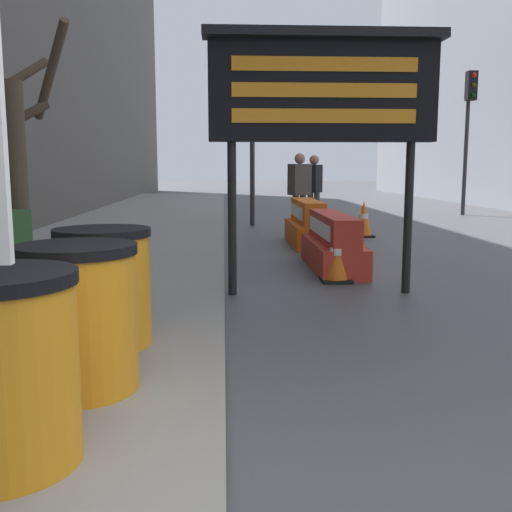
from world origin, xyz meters
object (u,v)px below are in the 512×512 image
object	(u,v)px
barrel_drum_middle	(78,317)
jersey_barrier_red_striped	(332,245)
pedestrian_worker	(299,186)
jersey_barrier_orange_far	(307,225)
barrel_drum_back	(103,287)
traffic_light_near_curb	(252,102)
message_board	(323,91)
traffic_cone_far	(363,219)
traffic_cone_mid	(336,256)
traffic_cone_near	(358,234)
traffic_light_far_side	(469,112)
pedestrian_passerby	(314,185)

from	to	relation	value
barrel_drum_middle	jersey_barrier_red_striped	size ratio (longest dim) A/B	0.40
pedestrian_worker	jersey_barrier_orange_far	bearing A→B (deg)	55.96
barrel_drum_back	traffic_light_near_curb	world-z (taller)	traffic_light_near_curb
barrel_drum_back	jersey_barrier_orange_far	distance (m)	7.21
pedestrian_worker	message_board	bearing A→B (deg)	53.78
traffic_cone_far	traffic_cone_mid	bearing A→B (deg)	-106.97
traffic_cone_near	traffic_light_near_curb	bearing A→B (deg)	110.58
traffic_cone_near	traffic_cone_mid	distance (m)	3.08
barrel_drum_middle	jersey_barrier_orange_far	size ratio (longest dim) A/B	0.42
jersey_barrier_red_striped	traffic_cone_far	distance (m)	4.11
barrel_drum_middle	traffic_cone_far	world-z (taller)	barrel_drum_middle
jersey_barrier_orange_far	traffic_light_far_side	xyz separation A→B (m)	(5.72, 6.61, 2.69)
jersey_barrier_red_striped	traffic_cone_mid	bearing A→B (deg)	-97.58
barrel_drum_middle	pedestrian_worker	xyz separation A→B (m)	(2.53, 9.63, 0.45)
traffic_cone_near	traffic_light_near_curb	world-z (taller)	traffic_light_near_curb
message_board	traffic_light_far_side	xyz separation A→B (m)	(6.18, 11.02, 0.76)
barrel_drum_middle	jersey_barrier_red_striped	world-z (taller)	barrel_drum_middle
message_board	pedestrian_passerby	bearing A→B (deg)	82.07
barrel_drum_middle	traffic_cone_near	size ratio (longest dim) A/B	1.53
traffic_cone_mid	pedestrian_worker	bearing A→B (deg)	87.67
traffic_light_near_curb	traffic_light_far_side	xyz separation A→B (m)	(6.58, 2.96, 0.04)
jersey_barrier_red_striped	traffic_light_far_side	world-z (taller)	traffic_light_far_side
barrel_drum_middle	jersey_barrier_orange_far	world-z (taller)	barrel_drum_middle
message_board	jersey_barrier_red_striped	world-z (taller)	message_board
jersey_barrier_orange_far	pedestrian_passerby	distance (m)	3.40
traffic_light_near_curb	pedestrian_worker	distance (m)	2.79
traffic_cone_mid	traffic_light_near_curb	distance (m)	7.87
barrel_drum_back	traffic_cone_far	size ratio (longest dim) A/B	1.16
jersey_barrier_red_striped	traffic_light_near_curb	world-z (taller)	traffic_light_near_curb
jersey_barrier_red_striped	traffic_cone_far	world-z (taller)	jersey_barrier_red_striped
pedestrian_worker	pedestrian_passerby	bearing A→B (deg)	-142.50
traffic_cone_mid	traffic_cone_far	xyz separation A→B (m)	(1.49, 4.90, 0.04)
jersey_barrier_red_striped	pedestrian_worker	world-z (taller)	pedestrian_worker
barrel_drum_back	pedestrian_worker	distance (m)	9.10
traffic_cone_far	pedestrian_passerby	bearing A→B (deg)	109.68
message_board	traffic_light_far_side	world-z (taller)	traffic_light_far_side
message_board	traffic_cone_near	distance (m)	4.35
message_board	jersey_barrier_orange_far	size ratio (longest dim) A/B	1.39
traffic_light_near_curb	pedestrian_worker	size ratio (longest dim) A/B	2.38
barrel_drum_middle	pedestrian_worker	bearing A→B (deg)	75.27
traffic_cone_near	traffic_cone_far	xyz separation A→B (m)	(0.55, 1.97, 0.09)
jersey_barrier_red_striped	jersey_barrier_orange_far	bearing A→B (deg)	90.00
message_board	traffic_cone_near	bearing A→B (deg)	70.80
barrel_drum_back	traffic_light_near_curb	bearing A→B (deg)	81.23
traffic_cone_mid	jersey_barrier_orange_far	bearing A→B (deg)	87.91
barrel_drum_back	traffic_light_far_side	distance (m)	15.89
barrel_drum_middle	traffic_light_far_side	size ratio (longest dim) A/B	0.21
barrel_drum_middle	traffic_cone_mid	world-z (taller)	barrel_drum_middle
traffic_light_near_curb	pedestrian_worker	xyz separation A→B (m)	(0.95, -1.71, -1.98)
pedestrian_worker	pedestrian_passerby	xyz separation A→B (m)	(0.52, 1.33, -0.01)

